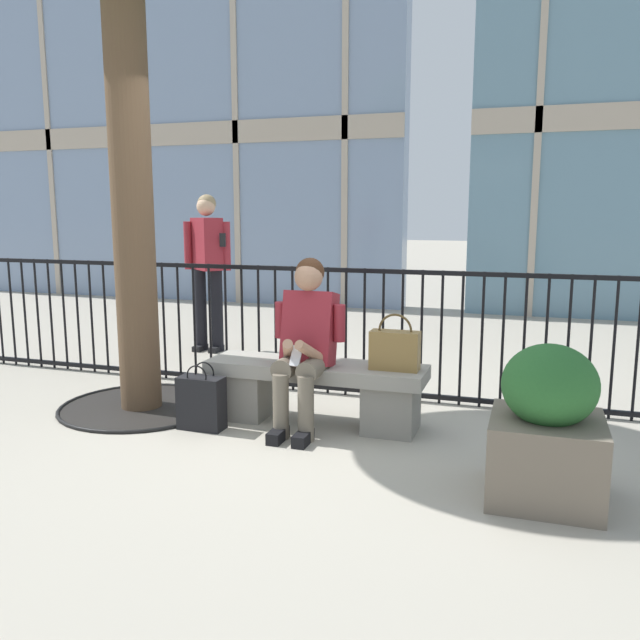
% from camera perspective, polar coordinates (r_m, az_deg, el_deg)
% --- Properties ---
extents(ground_plane, '(60.00, 60.00, 0.00)m').
position_cam_1_polar(ground_plane, '(4.82, -0.38, -9.01)').
color(ground_plane, '#A8A091').
extents(stone_bench, '(1.60, 0.44, 0.45)m').
position_cam_1_polar(stone_bench, '(4.74, -0.38, -5.90)').
color(stone_bench, gray).
rests_on(stone_bench, ground).
extents(seated_person_with_phone, '(0.52, 0.66, 1.21)m').
position_cam_1_polar(seated_person_with_phone, '(4.55, -1.28, -1.67)').
color(seated_person_with_phone, '#6B6051').
rests_on(seated_person_with_phone, ground).
extents(handbag_on_bench, '(0.34, 0.14, 0.39)m').
position_cam_1_polar(handbag_on_bench, '(4.51, 6.58, -2.56)').
color(handbag_on_bench, olive).
rests_on(handbag_on_bench, stone_bench).
extents(shopping_bag, '(0.33, 0.16, 0.48)m').
position_cam_1_polar(shopping_bag, '(4.72, -10.36, -7.12)').
color(shopping_bag, black).
rests_on(shopping_bag, ground).
extents(bystander_at_railing, '(0.55, 0.41, 1.71)m').
position_cam_1_polar(bystander_at_railing, '(7.21, -9.84, 5.17)').
color(bystander_at_railing, black).
rests_on(bystander_at_railing, ground).
extents(plaza_railing, '(8.54, 0.04, 1.07)m').
position_cam_1_polar(plaza_railing, '(5.41, 2.28, -1.00)').
color(plaza_railing, black).
rests_on(plaza_railing, ground).
extents(planter, '(0.58, 0.58, 0.85)m').
position_cam_1_polar(planter, '(3.70, 19.30, -8.98)').
color(planter, '#726656').
rests_on(planter, ground).
extents(building_facade_left, '(11.10, 0.43, 9.00)m').
position_cam_1_polar(building_facade_left, '(12.96, -19.21, 22.34)').
color(building_facade_left, '#7A8EAD').
rests_on(building_facade_left, ground).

